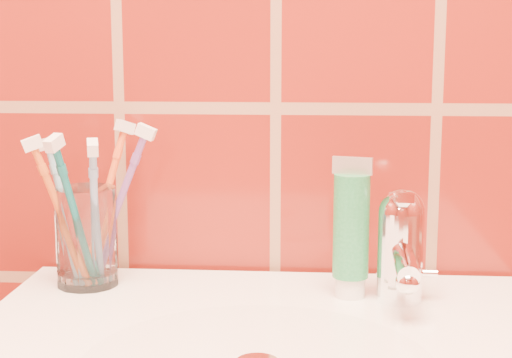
{
  "coord_description": "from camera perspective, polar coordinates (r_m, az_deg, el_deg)",
  "views": [
    {
      "loc": [
        0.04,
        0.3,
        1.11
      ],
      "look_at": [
        -0.01,
        1.08,
        0.98
      ],
      "focal_mm": 55.0,
      "sensor_mm": 36.0,
      "label": 1
    }
  ],
  "objects": [
    {
      "name": "toothbrush_3",
      "position": [
        0.9,
        -10.95,
        -1.65
      ],
      "size": [
        0.13,
        0.13,
        0.2
      ],
      "primitive_type": null,
      "rotation": [
        0.33,
        0.0,
        2.34
      ],
      "color": "#E15C27",
      "rests_on": "glass_tumbler"
    },
    {
      "name": "toothbrush_4",
      "position": [
        0.86,
        -11.65,
        -2.65
      ],
      "size": [
        0.07,
        0.12,
        0.19
      ],
      "primitive_type": null,
      "rotation": [
        0.3,
        0.0,
        0.3
      ],
      "color": "#7299CA",
      "rests_on": "glass_tumbler"
    },
    {
      "name": "toothbrush_1",
      "position": [
        0.88,
        -10.01,
        -1.96
      ],
      "size": [
        0.11,
        0.1,
        0.18
      ],
      "primitive_type": null,
      "rotation": [
        0.39,
        0.0,
        1.49
      ],
      "color": "#704391",
      "rests_on": "glass_tumbler"
    },
    {
      "name": "faucet",
      "position": [
        0.82,
        10.49,
        -4.54
      ],
      "size": [
        0.05,
        0.11,
        0.12
      ],
      "color": "white",
      "rests_on": "pedestal_sink"
    },
    {
      "name": "toothbrush_2",
      "position": [
        0.88,
        -13.65,
        -2.44
      ],
      "size": [
        0.09,
        0.08,
        0.18
      ],
      "primitive_type": null,
      "rotation": [
        0.24,
        0.0,
        -1.83
      ],
      "color": "#75AFD0",
      "rests_on": "glass_tumbler"
    },
    {
      "name": "toothpaste_tube",
      "position": [
        0.83,
        6.93,
        -3.86
      ],
      "size": [
        0.04,
        0.04,
        0.15
      ],
      "rotation": [
        0.0,
        0.0,
        -0.28
      ],
      "color": "white",
      "rests_on": "pedestal_sink"
    },
    {
      "name": "toothbrush_5",
      "position": [
        0.87,
        -13.96,
        -2.52
      ],
      "size": [
        0.12,
        0.11,
        0.18
      ],
      "primitive_type": null,
      "rotation": [
        0.33,
        0.0,
        -1.17
      ],
      "color": "#D06224",
      "rests_on": "glass_tumbler"
    },
    {
      "name": "toothbrush_0",
      "position": [
        0.85,
        -12.99,
        -2.58
      ],
      "size": [
        0.09,
        0.14,
        0.2
      ],
      "primitive_type": null,
      "rotation": [
        0.36,
        0.0,
        -0.35
      ],
      "color": "#0C6268",
      "rests_on": "glass_tumbler"
    },
    {
      "name": "glass_tumbler",
      "position": [
        0.89,
        -12.22,
        -4.12
      ],
      "size": [
        0.07,
        0.07,
        0.11
      ],
      "primitive_type": "cylinder",
      "rotation": [
        0.0,
        0.0,
        -0.03
      ],
      "color": "white",
      "rests_on": "pedestal_sink"
    }
  ]
}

